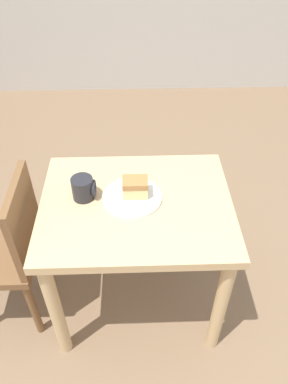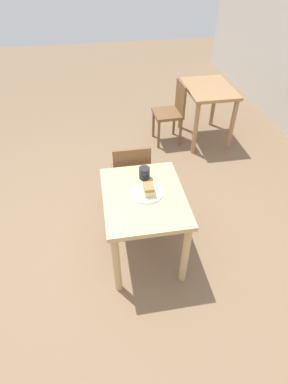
{
  "view_description": "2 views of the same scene",
  "coord_description": "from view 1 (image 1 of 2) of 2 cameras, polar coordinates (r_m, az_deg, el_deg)",
  "views": [
    {
      "loc": [
        0.05,
        -0.57,
        1.81
      ],
      "look_at": [
        0.09,
        0.59,
        0.75
      ],
      "focal_mm": 35.0,
      "sensor_mm": 36.0,
      "label": 1
    },
    {
      "loc": [
        1.81,
        0.27,
        2.31
      ],
      "look_at": [
        0.08,
        0.57,
        0.77
      ],
      "focal_mm": 28.0,
      "sensor_mm": 36.0,
      "label": 2
    }
  ],
  "objects": [
    {
      "name": "chair_near_window",
      "position": [
        1.84,
        -20.04,
        -8.13
      ],
      "size": [
        0.37,
        0.37,
        0.84
      ],
      "rotation": [
        0.0,
        0.0,
        -1.57
      ],
      "color": "brown",
      "rests_on": "ground_plane"
    },
    {
      "name": "coffee_mug",
      "position": [
        1.6,
        -9.16,
        0.57
      ],
      "size": [
        0.1,
        0.09,
        0.1
      ],
      "color": "#232328",
      "rests_on": "dining_table_near"
    },
    {
      "name": "cake_slice",
      "position": [
        1.58,
        -1.35,
        0.75
      ],
      "size": [
        0.11,
        0.08,
        0.08
      ],
      "color": "#E0C67F",
      "rests_on": "plate"
    },
    {
      "name": "dining_table_near",
      "position": [
        1.68,
        -1.14,
        -4.83
      ],
      "size": [
        0.82,
        0.66,
        0.71
      ],
      "color": "tan",
      "rests_on": "ground_plane"
    },
    {
      "name": "plate",
      "position": [
        1.6,
        -1.84,
        -0.82
      ],
      "size": [
        0.26,
        0.26,
        0.01
      ],
      "color": "white",
      "rests_on": "dining_table_near"
    }
  ]
}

